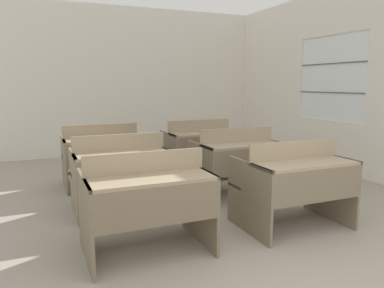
{
  "coord_description": "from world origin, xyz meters",
  "views": [
    {
      "loc": [
        -1.84,
        -1.32,
        1.5
      ],
      "look_at": [
        -0.12,
        2.76,
        0.79
      ],
      "focal_mm": 35.0,
      "sensor_mm": 36.0,
      "label": 1
    }
  ],
  "objects": [
    {
      "name": "bench_second_right",
      "position": [
        0.64,
        2.99,
        0.48
      ],
      "size": [
        1.08,
        0.82,
        0.92
      ],
      "color": "#82735C",
      "rests_on": "ground_plane"
    },
    {
      "name": "bench_third_right",
      "position": [
        0.63,
        4.22,
        0.48
      ],
      "size": [
        1.08,
        0.82,
        0.92
      ],
      "color": "#81725B",
      "rests_on": "ground_plane"
    },
    {
      "name": "bench_front_left",
      "position": [
        -0.97,
        1.77,
        0.48
      ],
      "size": [
        1.08,
        0.82,
        0.92
      ],
      "color": "#786952",
      "rests_on": "ground_plane"
    },
    {
      "name": "wall_back",
      "position": [
        0.0,
        6.72,
        1.55
      ],
      "size": [
        5.96,
        0.06,
        3.1
      ],
      "color": "white",
      "rests_on": "ground_plane"
    },
    {
      "name": "bench_second_left",
      "position": [
        -0.94,
        2.98,
        0.48
      ],
      "size": [
        1.08,
        0.82,
        0.92
      ],
      "color": "#81725B",
      "rests_on": "ground_plane"
    },
    {
      "name": "wall_right_with_window",
      "position": [
        2.95,
        3.31,
        1.55
      ],
      "size": [
        0.06,
        6.69,
        3.1
      ],
      "color": "white",
      "rests_on": "ground_plane"
    },
    {
      "name": "bench_front_right",
      "position": [
        0.62,
        1.76,
        0.48
      ],
      "size": [
        1.08,
        0.82,
        0.92
      ],
      "color": "#7D6E57",
      "rests_on": "ground_plane"
    },
    {
      "name": "bench_third_left",
      "position": [
        -0.96,
        4.19,
        0.48
      ],
      "size": [
        1.08,
        0.82,
        0.92
      ],
      "color": "#7C6D56",
      "rests_on": "ground_plane"
    }
  ]
}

